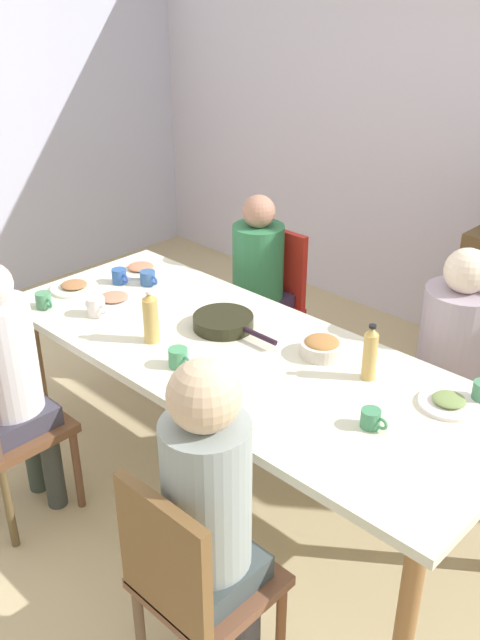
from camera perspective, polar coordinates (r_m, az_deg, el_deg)
The scene contains 24 objects.
ground_plane at distance 3.44m, azimuth -0.00°, elevation -13.43°, with size 6.67×6.67×0.00m, color tan.
dining_table at distance 3.04m, azimuth -0.00°, elevation -3.68°, with size 2.42×0.95×0.75m.
chair_0 at distance 2.34m, azimuth -4.08°, elevation -20.46°, with size 0.40×0.40×0.90m.
person_0 at distance 2.21m, azimuth -2.50°, elevation -14.97°, with size 0.30×0.30×1.27m.
chair_1 at distance 4.03m, azimuth 2.22°, elevation 1.87°, with size 0.40×0.40×0.90m.
person_1 at distance 3.90m, azimuth 1.35°, elevation 3.66°, with size 0.30×0.30×1.14m.
chair_2 at distance 3.45m, azimuth 17.41°, elevation -4.24°, with size 0.40×0.40×0.90m.
person_2 at distance 3.28m, azimuth 17.14°, elevation -1.93°, with size 0.33×0.33×1.16m.
person_3 at distance 3.07m, azimuth -18.37°, elevation -4.20°, with size 0.30×0.30×1.21m.
plate_0 at distance 3.48m, azimuth -10.24°, elevation 1.68°, with size 0.25×0.25×0.04m.
plate_1 at distance 2.76m, azimuth 16.71°, elevation -6.46°, with size 0.23×0.23×0.04m.
plate_2 at distance 3.66m, azimuth -13.42°, elevation 2.65°, with size 0.24×0.24×0.04m.
plate_3 at distance 3.81m, azimuth -8.13°, elevation 4.17°, with size 0.25×0.25×0.04m.
bowl_0 at distance 2.97m, azimuth 6.71°, elevation -2.18°, with size 0.19×0.19×0.08m.
serving_pan at distance 3.17m, azimuth -1.32°, elevation -0.17°, with size 0.46×0.28×0.06m.
cup_1 at distance 2.88m, azimuth -5.05°, elevation -3.10°, with size 0.12×0.08×0.08m.
cup_2 at distance 3.49m, azimuth -15.76°, elevation 1.56°, with size 0.11×0.08×0.08m.
cup_3 at distance 3.35m, azimuth -11.67°, elevation 1.09°, with size 0.12×0.09×0.09m.
cup_4 at distance 2.56m, azimuth 10.70°, elevation -7.95°, with size 0.11×0.07×0.07m.
cup_5 at distance 2.65m, azimuth -1.84°, elevation -6.04°, with size 0.11×0.07×0.08m.
cup_6 at distance 3.67m, azimuth -9.83°, elevation 3.56°, with size 0.11×0.08×0.08m.
cup_7 at distance 3.64m, azimuth -7.53°, elevation 3.43°, with size 0.12×0.08×0.07m.
bottle_0 at distance 3.05m, azimuth -7.32°, elevation 0.20°, with size 0.07×0.07×0.25m.
bottle_1 at distance 2.80m, azimuth 10.59°, elevation -2.71°, with size 0.06×0.06×0.24m.
Camera 1 is at (1.81, -1.87, 2.24)m, focal length 39.10 mm.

